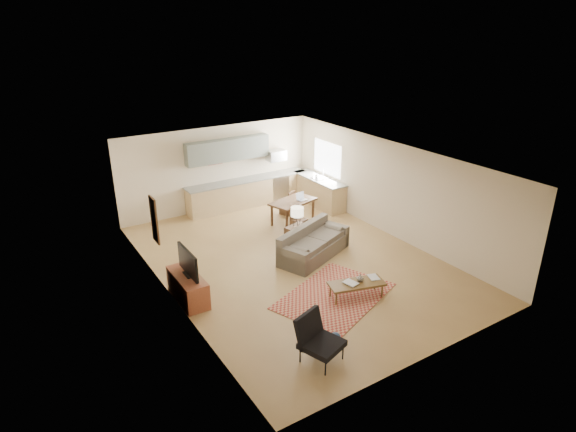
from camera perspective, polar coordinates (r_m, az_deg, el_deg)
room at (r=11.88m, az=0.77°, el=0.43°), size 9.00×9.00×9.00m
kitchen_counter_back at (r=16.00m, az=-4.72°, el=2.84°), size 4.26×0.64×0.92m
kitchen_counter_right at (r=16.06m, az=3.69°, el=2.95°), size 0.64×2.26×0.92m
kitchen_range at (r=16.51m, az=-1.34°, el=3.49°), size 0.62×0.62×0.90m
kitchen_microwave at (r=16.20m, az=-1.41°, el=7.20°), size 0.62×0.40×0.35m
upper_cabinets at (r=15.44m, az=-7.14°, el=7.80°), size 2.80×0.34×0.70m
window_right at (r=15.91m, az=4.67°, el=6.84°), size 0.02×1.40×1.05m
wall_art_left at (r=11.33m, az=-15.53°, el=-0.46°), size 0.06×0.42×1.10m
triptych at (r=15.46m, az=-8.68°, el=6.97°), size 1.70×0.04×0.50m
rug at (r=11.00m, az=5.53°, el=-9.42°), size 3.07×2.62×0.02m
sofa at (r=12.53m, az=3.12°, el=-3.17°), size 2.47×1.76×0.79m
coffee_table at (r=10.94m, az=8.09°, el=-8.67°), size 1.34×0.82×0.38m
book_a at (r=10.70m, az=7.03°, el=-8.11°), size 0.36×0.41×0.03m
book_b at (r=11.05m, az=9.59°, el=-7.24°), size 0.38×0.42×0.02m
vase at (r=10.88m, az=8.54°, el=-7.24°), size 0.22×0.22×0.17m
armchair at (r=8.92m, az=4.06°, el=-14.49°), size 0.99×0.99×0.89m
tv_credenza at (r=10.93m, az=-11.78°, el=-8.28°), size 0.51×1.31×0.61m
tv at (r=10.65m, az=-11.78°, el=-5.40°), size 0.10×1.01×0.61m
console_table at (r=12.86m, az=1.07°, el=-2.65°), size 0.68×0.54×0.70m
table_lamp at (r=12.61m, az=1.09°, el=-0.07°), size 0.43×0.43×0.56m
dining_table at (r=14.59m, az=0.57°, el=0.51°), size 1.57×1.16×0.71m
dining_chair_near at (r=13.91m, az=1.31°, el=-0.42°), size 0.50×0.51×0.80m
dining_chair_far at (r=15.25m, az=-0.10°, el=1.64°), size 0.50×0.51×0.78m
laptop at (r=14.50m, az=1.71°, el=2.33°), size 0.33×0.27×0.22m
soap_bottle at (r=15.83m, az=3.44°, el=4.78°), size 0.12×0.12×0.19m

